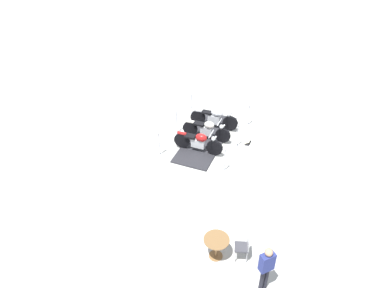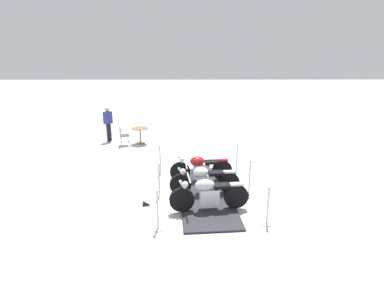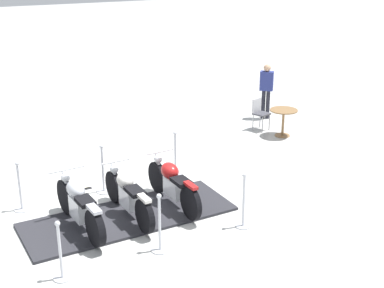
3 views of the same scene
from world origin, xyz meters
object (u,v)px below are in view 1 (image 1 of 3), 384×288
(motorcycle_cream, at_px, (207,129))
(bystander_person, at_px, (266,266))
(stanchion_left_mid, at_px, (177,126))
(info_placard, at_px, (248,142))
(cafe_table, at_px, (216,244))
(stanchion_left_front, at_px, (159,147))
(cafe_chair_near_table, at_px, (244,246))
(stanchion_left_rear, at_px, (192,107))
(stanchion_right_mid, at_px, (237,139))
(stanchion_right_rear, at_px, (248,119))
(motorcycle_maroon, at_px, (199,142))
(motorcycle_chrome, at_px, (215,118))
(stanchion_right_front, at_px, (224,163))

(motorcycle_cream, distance_m, bystander_person, 7.46)
(motorcycle_cream, distance_m, stanchion_left_mid, 1.44)
(info_placard, distance_m, cafe_table, 6.18)
(stanchion_left_front, xyz_separation_m, cafe_chair_near_table, (-3.36, -4.87, 0.14))
(info_placard, bearing_deg, bystander_person, 18.41)
(stanchion_left_rear, distance_m, cafe_chair_near_table, 8.61)
(stanchion_right_mid, distance_m, cafe_chair_near_table, 5.78)
(stanchion_left_rear, xyz_separation_m, info_placard, (-1.15, -3.28, -0.31))
(stanchion_right_rear, bearing_deg, info_placard, -160.48)
(motorcycle_cream, relative_size, info_placard, 5.12)
(stanchion_left_rear, bearing_deg, motorcycle_maroon, -148.31)
(stanchion_right_mid, bearing_deg, info_placard, -40.40)
(motorcycle_chrome, bearing_deg, stanchion_right_mid, -38.61)
(stanchion_right_rear, height_order, cafe_table, stanchion_right_rear)
(motorcycle_maroon, relative_size, stanchion_right_front, 1.92)
(stanchion_right_mid, height_order, stanchion_right_front, stanchion_right_mid)
(info_placard, bearing_deg, stanchion_right_front, -9.96)
(stanchion_left_front, height_order, bystander_person, bystander_person)
(stanchion_left_rear, height_order, info_placard, stanchion_left_rear)
(motorcycle_maroon, distance_m, stanchion_left_mid, 1.76)
(motorcycle_maroon, bearing_deg, stanchion_right_mid, 35.06)
(cafe_table, xyz_separation_m, bystander_person, (-0.44, -1.62, 0.44))
(stanchion_left_front, bearing_deg, motorcycle_chrome, -22.96)
(motorcycle_cream, relative_size, stanchion_right_front, 1.96)
(cafe_table, bearing_deg, motorcycle_cream, 26.95)
(stanchion_right_front, xyz_separation_m, cafe_chair_near_table, (-3.57, -2.08, 0.16))
(motorcycle_chrome, relative_size, bystander_person, 1.30)
(stanchion_left_mid, xyz_separation_m, info_placard, (0.62, -3.15, -0.31))
(stanchion_right_rear, xyz_separation_m, stanchion_left_mid, (-1.99, 2.66, 0.01))
(stanchion_left_mid, relative_size, info_placard, 2.63)
(stanchion_right_front, height_order, info_placard, stanchion_right_front)
(motorcycle_chrome, height_order, info_placard, motorcycle_chrome)
(stanchion_right_mid, bearing_deg, cafe_chair_near_table, -157.53)
(stanchion_right_mid, bearing_deg, cafe_table, -165.60)
(motorcycle_chrome, height_order, stanchion_left_mid, stanchion_left_mid)
(motorcycle_cream, relative_size, cafe_chair_near_table, 2.38)
(motorcycle_chrome, height_order, stanchion_right_front, stanchion_right_front)
(stanchion_left_mid, bearing_deg, stanchion_right_rear, -53.27)
(motorcycle_cream, relative_size, stanchion_left_rear, 2.05)
(motorcycle_chrome, xyz_separation_m, stanchion_left_rear, (0.67, 1.49, -0.17))
(stanchion_left_front, xyz_separation_m, stanchion_left_mid, (1.78, 0.13, -0.04))
(motorcycle_chrome, bearing_deg, stanchion_right_rear, 27.12)
(stanchion_right_mid, distance_m, bystander_person, 6.85)
(stanchion_right_mid, bearing_deg, bystander_person, -153.24)
(motorcycle_maroon, height_order, bystander_person, bystander_person)
(motorcycle_maroon, relative_size, stanchion_right_rear, 1.98)
(stanchion_left_mid, distance_m, stanchion_right_mid, 2.80)
(motorcycle_cream, xyz_separation_m, stanchion_left_front, (-1.88, 1.29, -0.12))
(motorcycle_cream, xyz_separation_m, info_placard, (0.51, -1.72, -0.47))
(cafe_chair_near_table, bearing_deg, stanchion_left_mid, -67.60)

